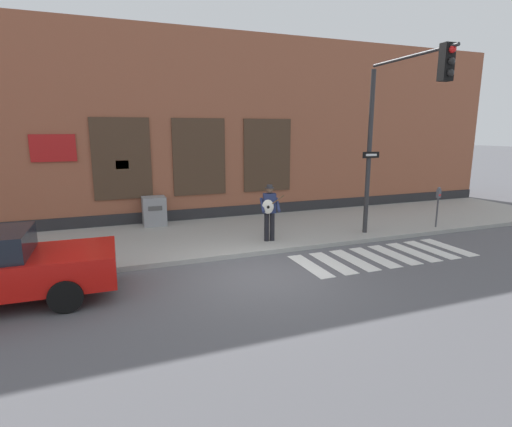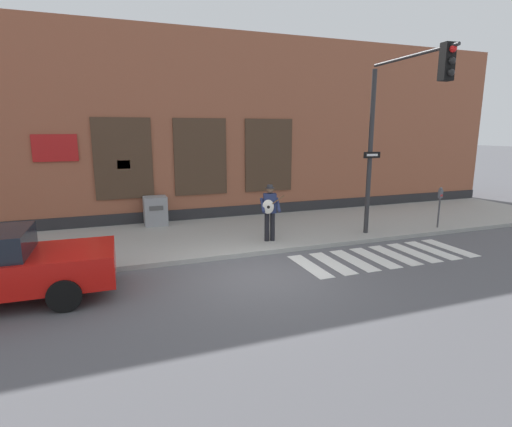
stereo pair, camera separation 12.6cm
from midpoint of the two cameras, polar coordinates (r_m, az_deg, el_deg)
name	(u,v)px [view 2 (the right image)]	position (r m, az deg, el deg)	size (l,w,h in m)	color
ground_plane	(259,276)	(9.96, 0.86, -8.86)	(160.00, 160.00, 0.00)	#56565B
sidewalk	(218,235)	(13.46, -5.14, -3.08)	(28.00, 4.80, 0.14)	#9E9E99
building_backdrop	(189,129)	(17.29, -9.31, 11.82)	(28.00, 4.06, 7.13)	#99563D
crosswalk	(384,256)	(11.98, 18.16, -5.84)	(5.20, 1.90, 0.01)	silver
busker	(270,209)	(12.23, 2.25, 0.59)	(0.72, 0.62, 1.76)	black
traffic_light	(397,117)	(12.52, 19.77, 12.89)	(0.62, 3.44, 5.43)	#2D2D30
parking_meter	(440,201)	(15.40, 24.99, 1.61)	(0.13, 0.11, 1.44)	#47474C
utility_box	(155,211)	(14.87, -13.94, 0.38)	(0.81, 0.70, 1.04)	gray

